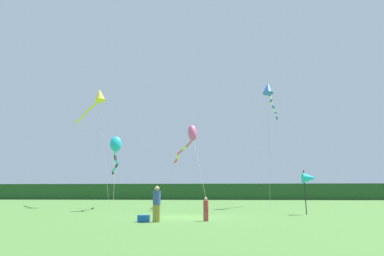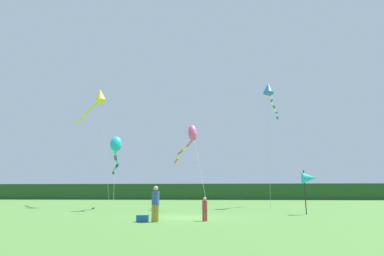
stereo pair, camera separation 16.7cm
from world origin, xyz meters
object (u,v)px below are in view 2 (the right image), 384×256
object	(u,v)px
person_child	(205,208)
kite_cyan	(116,149)
kite_rainbow	(190,137)
banner_flag_pole	(309,178)
kite_yellow	(98,98)
person_adult	(155,202)
kite_blue	(269,92)
cooler_box	(143,218)

from	to	relation	value
person_child	kite_cyan	xyz separation A→B (m)	(-7.80, 9.46, 4.33)
kite_rainbow	person_child	bearing A→B (deg)	-81.43
banner_flag_pole	kite_yellow	xyz separation A→B (m)	(-18.52, 9.86, 8.88)
person_adult	kite_yellow	distance (m)	21.05
kite_yellow	banner_flag_pole	bearing A→B (deg)	-28.04
kite_rainbow	kite_yellow	bearing A→B (deg)	157.48
banner_flag_pole	kite_cyan	size ratio (longest dim) A/B	0.37
person_adult	kite_rainbow	xyz separation A→B (m)	(0.76, 11.62, 5.20)
person_child	kite_rainbow	world-z (taller)	kite_rainbow
person_child	banner_flag_pole	bearing A→B (deg)	38.22
banner_flag_pole	kite_blue	xyz separation A→B (m)	(-0.81, 8.85, 8.85)
person_adult	banner_flag_pole	world-z (taller)	banner_flag_pole
person_child	cooler_box	distance (m)	3.14
person_child	kite_yellow	world-z (taller)	kite_yellow
kite_rainbow	banner_flag_pole	bearing A→B (deg)	-34.02
kite_cyan	kite_blue	bearing A→B (deg)	18.89
person_adult	cooler_box	xyz separation A→B (m)	(-0.63, 0.05, -0.80)
cooler_box	kite_rainbow	size ratio (longest dim) A/B	0.06
person_child	kite_rainbow	xyz separation A→B (m)	(-1.65, 10.97, 5.51)
cooler_box	kite_rainbow	bearing A→B (deg)	83.16
banner_flag_pole	person_child	bearing A→B (deg)	-141.78
person_child	cooler_box	world-z (taller)	person_child
kite_blue	kite_yellow	world-z (taller)	kite_yellow
person_adult	kite_cyan	distance (m)	12.14
banner_flag_pole	person_adult	bearing A→B (deg)	-146.94
cooler_box	kite_cyan	world-z (taller)	kite_cyan
cooler_box	banner_flag_pole	bearing A→B (deg)	31.10
cooler_box	kite_yellow	size ratio (longest dim) A/B	0.05
banner_flag_pole	kite_rainbow	distance (m)	10.83
cooler_box	banner_flag_pole	distance (m)	11.62
person_child	cooler_box	bearing A→B (deg)	-168.95
person_adult	kite_blue	size ratio (longest dim) A/B	0.14
cooler_box	person_adult	bearing A→B (deg)	-4.96
person_adult	kite_blue	world-z (taller)	kite_blue
cooler_box	kite_yellow	distance (m)	21.14
kite_cyan	kite_yellow	xyz separation A→B (m)	(-3.99, 5.71, 6.22)
person_child	kite_blue	bearing A→B (deg)	67.29
kite_rainbow	kite_yellow	size ratio (longest dim) A/B	0.77
person_adult	banner_flag_pole	xyz separation A→B (m)	(9.15, 5.95, 1.37)
cooler_box	kite_yellow	world-z (taller)	kite_yellow
person_child	kite_blue	xyz separation A→B (m)	(5.93, 14.16, 10.52)
person_adult	banner_flag_pole	size ratio (longest dim) A/B	0.60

